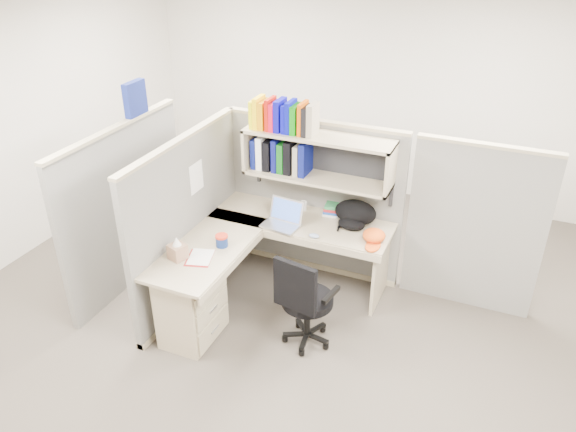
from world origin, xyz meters
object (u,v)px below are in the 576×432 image
at_px(laptop, 281,215).
at_px(task_chair, 305,314).
at_px(desk, 222,283).
at_px(backpack, 354,215).
at_px(snack_canister, 222,240).

height_order(laptop, task_chair, laptop).
xyz_separation_m(laptop, task_chair, (0.51, -0.64, -0.52)).
height_order(desk, task_chair, task_chair).
bearing_deg(task_chair, laptop, 128.15).
height_order(laptop, backpack, laptop).
bearing_deg(snack_canister, task_chair, -8.30).
distance_m(laptop, task_chair, 0.97).
xyz_separation_m(backpack, snack_canister, (-0.96, -0.80, -0.06)).
bearing_deg(snack_canister, desk, -67.32).
bearing_deg(desk, task_chair, 1.41).
height_order(desk, snack_canister, snack_canister).
height_order(backpack, task_chair, backpack).
relative_size(laptop, task_chair, 0.37).
relative_size(backpack, task_chair, 0.43).
relative_size(desk, snack_canister, 15.62).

